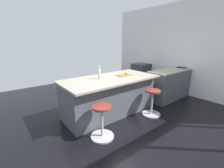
# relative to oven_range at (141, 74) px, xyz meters

# --- Properties ---
(ground_plane) EXTENTS (7.67, 7.67, 0.00)m
(ground_plane) POSITION_rel_oven_range_xyz_m (2.59, 1.43, -0.44)
(ground_plane) COLOR black
(interior_partition_left) EXTENTS (0.12, 5.90, 2.96)m
(interior_partition_left) POSITION_rel_oven_range_xyz_m (-0.35, 1.43, 1.05)
(interior_partition_left) COLOR silver
(interior_partition_left) RESTS_ON ground_plane
(sink_cabinet) EXTENTS (2.43, 0.60, 1.18)m
(sink_cabinet) POSITION_rel_oven_range_xyz_m (-0.00, 1.56, 0.02)
(sink_cabinet) COLOR #4C5156
(sink_cabinet) RESTS_ON ground_plane
(oven_range) EXTENTS (0.60, 0.61, 0.87)m
(oven_range) POSITION_rel_oven_range_xyz_m (0.00, 0.00, 0.00)
(oven_range) COLOR #38383D
(oven_range) RESTS_ON ground_plane
(kitchen_island) EXTENTS (2.31, 1.11, 0.91)m
(kitchen_island) POSITION_rel_oven_range_xyz_m (2.54, 1.22, 0.02)
(kitchen_island) COLOR #4C5156
(kitchen_island) RESTS_ON ground_plane
(stool_by_window) EXTENTS (0.44, 0.44, 0.64)m
(stool_by_window) POSITION_rel_oven_range_xyz_m (1.81, 1.95, -0.14)
(stool_by_window) COLOR #B7B7BC
(stool_by_window) RESTS_ON ground_plane
(stool_middle) EXTENTS (0.44, 0.44, 0.64)m
(stool_middle) POSITION_rel_oven_range_xyz_m (3.27, 1.95, -0.14)
(stool_middle) COLOR #B7B7BC
(stool_middle) RESTS_ON ground_plane
(cutting_board) EXTENTS (0.36, 0.24, 0.02)m
(cutting_board) POSITION_rel_oven_range_xyz_m (2.09, 1.27, 0.48)
(cutting_board) COLOR olive
(cutting_board) RESTS_ON kitchen_island
(apple_yellow) EXTENTS (0.08, 0.08, 0.08)m
(apple_yellow) POSITION_rel_oven_range_xyz_m (2.05, 1.30, 0.53)
(apple_yellow) COLOR gold
(apple_yellow) RESTS_ON cutting_board
(water_bottle) EXTENTS (0.06, 0.06, 0.31)m
(water_bottle) POSITION_rel_oven_range_xyz_m (2.79, 1.17, 0.59)
(water_bottle) COLOR silver
(water_bottle) RESTS_ON kitchen_island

